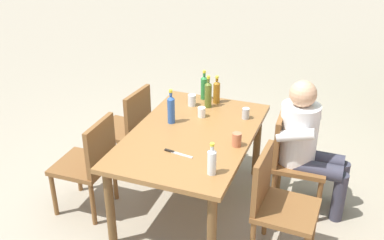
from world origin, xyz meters
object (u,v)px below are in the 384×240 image
object	(u,v)px
person_in_white_shirt	(307,141)
chair_near_right	(90,161)
cup_glass	(192,100)
bottle_olive	(208,94)
bottle_clear	(212,161)
bottle_blue	(171,109)
cup_steel	(246,113)
cup_terracotta	(237,140)
dining_table	(192,142)
chair_far_left	(292,156)
cup_white	(202,112)
bottle_amber	(216,91)
bottle_green	(204,87)
table_knife	(176,153)
chair_near_left	(128,126)
chair_far_right	(276,201)

from	to	relation	value
person_in_white_shirt	chair_near_right	bearing A→B (deg)	-67.74
cup_glass	bottle_olive	bearing A→B (deg)	99.14
bottle_clear	cup_glass	distance (m)	1.16
bottle_blue	cup_steel	size ratio (longest dim) A/B	3.17
cup_terracotta	cup_glass	distance (m)	0.83
dining_table	cup_terracotta	distance (m)	0.43
chair_far_left	cup_white	size ratio (longest dim) A/B	9.78
person_in_white_shirt	cup_glass	bearing A→B (deg)	-98.39
bottle_olive	bottle_clear	xyz separation A→B (m)	(1.05, 0.39, -0.03)
bottle_olive	chair_far_left	bearing A→B (deg)	77.24
cup_glass	cup_white	bearing A→B (deg)	40.64
chair_far_left	bottle_amber	distance (m)	0.92
bottle_green	cup_white	xyz separation A→B (m)	(0.38, 0.11, -0.08)
bottle_blue	bottle_amber	world-z (taller)	bottle_blue
bottle_olive	bottle_blue	bearing A→B (deg)	-24.74
chair_far_left	bottle_amber	xyz separation A→B (m)	(-0.31, -0.79, 0.36)
dining_table	table_knife	xyz separation A→B (m)	(0.35, 0.00, 0.09)
bottle_blue	bottle_olive	world-z (taller)	same
bottle_olive	cup_terracotta	size ratio (longest dim) A/B	2.75
chair_near_left	bottle_olive	bearing A→B (deg)	104.36
chair_far_left	person_in_white_shirt	size ratio (longest dim) A/B	0.74
bottle_blue	cup_glass	distance (m)	0.40
chair_near_right	cup_glass	distance (m)	1.08
chair_far_left	person_in_white_shirt	distance (m)	0.20
chair_far_right	chair_near_right	distance (m)	1.58
person_in_white_shirt	cup_terracotta	bearing A→B (deg)	-49.82
chair_near_right	cup_terracotta	bearing A→B (deg)	102.81
bottle_olive	cup_steel	size ratio (longest dim) A/B	3.16
chair_far_right	bottle_clear	bearing A→B (deg)	-68.76
chair_near_left	table_knife	bearing A→B (deg)	48.98
dining_table	bottle_amber	size ratio (longest dim) A/B	5.74
person_in_white_shirt	bottle_olive	distance (m)	0.98
bottle_blue	cup_glass	xyz separation A→B (m)	(-0.39, 0.04, -0.08)
chair_near_right	bottle_clear	distance (m)	1.20
dining_table	chair_far_right	distance (m)	0.87
dining_table	bottle_amber	xyz separation A→B (m)	(-0.65, -0.00, 0.20)
chair_near_left	bottle_blue	world-z (taller)	bottle_blue
chair_near_left	bottle_amber	distance (m)	0.92
bottle_green	bottle_olive	distance (m)	0.19
dining_table	table_knife	bearing A→B (deg)	0.63
chair_far_right	chair_near_right	world-z (taller)	same
person_in_white_shirt	bottle_olive	bearing A→B (deg)	-101.14
chair_near_right	bottle_olive	distance (m)	1.21
person_in_white_shirt	cup_terracotta	distance (m)	0.66
chair_near_left	bottle_amber	size ratio (longest dim) A/B	3.25
cup_steel	chair_far_left	bearing A→B (deg)	80.18
chair_far_right	cup_terracotta	world-z (taller)	chair_far_right
dining_table	table_knife	distance (m)	0.36
bottle_clear	table_knife	bearing A→B (deg)	-116.19
chair_near_left	chair_near_right	bearing A→B (deg)	0.02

